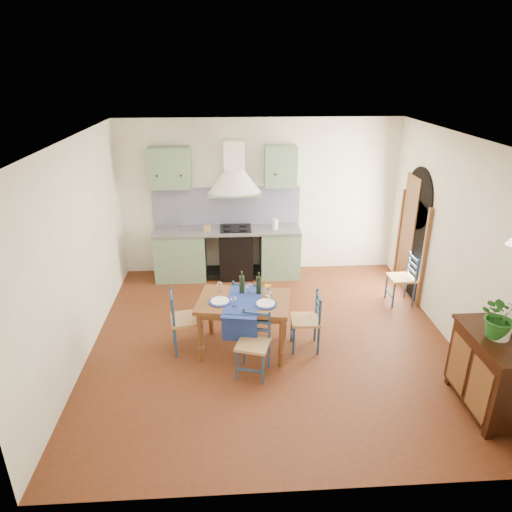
# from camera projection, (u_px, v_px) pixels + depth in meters

# --- Properties ---
(floor) EXTENTS (5.00, 5.00, 0.00)m
(floor) POSITION_uv_depth(u_px,v_px,m) (271.00, 340.00, 6.49)
(floor) COLOR #461F0F
(floor) RESTS_ON ground
(back_wall) EXTENTS (5.00, 0.96, 2.80)m
(back_wall) POSITION_uv_depth(u_px,v_px,m) (234.00, 220.00, 8.17)
(back_wall) COLOR white
(back_wall) RESTS_ON ground
(right_wall) EXTENTS (0.26, 5.00, 2.80)m
(right_wall) POSITION_uv_depth(u_px,v_px,m) (448.00, 242.00, 6.37)
(right_wall) COLOR white
(right_wall) RESTS_ON ground
(left_wall) EXTENTS (0.04, 5.00, 2.80)m
(left_wall) POSITION_uv_depth(u_px,v_px,m) (78.00, 253.00, 5.81)
(left_wall) COLOR white
(left_wall) RESTS_ON ground
(ceiling) EXTENTS (5.00, 5.00, 0.01)m
(ceiling) POSITION_uv_depth(u_px,v_px,m) (275.00, 139.00, 5.41)
(ceiling) COLOR silver
(ceiling) RESTS_ON back_wall
(dining_table) EXTENTS (1.31, 1.02, 1.08)m
(dining_table) POSITION_uv_depth(u_px,v_px,m) (244.00, 306.00, 6.03)
(dining_table) COLOR brown
(dining_table) RESTS_ON ground
(chair_near) EXTENTS (0.49, 0.49, 0.83)m
(chair_near) POSITION_uv_depth(u_px,v_px,m) (254.00, 343.00, 5.65)
(chair_near) COLOR navy
(chair_near) RESTS_ON ground
(chair_far) EXTENTS (0.48, 0.48, 0.80)m
(chair_far) POSITION_uv_depth(u_px,v_px,m) (247.00, 303.00, 6.65)
(chair_far) COLOR navy
(chair_far) RESTS_ON ground
(chair_left) EXTENTS (0.48, 0.48, 0.89)m
(chair_left) POSITION_uv_depth(u_px,v_px,m) (184.00, 320.00, 6.12)
(chair_left) COLOR navy
(chair_left) RESTS_ON ground
(chair_right) EXTENTS (0.40, 0.40, 0.82)m
(chair_right) POSITION_uv_depth(u_px,v_px,m) (308.00, 320.00, 6.17)
(chair_right) COLOR navy
(chair_right) RESTS_ON ground
(chair_spare) EXTENTS (0.39, 0.39, 0.82)m
(chair_spare) POSITION_uv_depth(u_px,v_px,m) (403.00, 278.00, 7.38)
(chair_spare) COLOR navy
(chair_spare) RESTS_ON ground
(sideboard) EXTENTS (0.50, 1.05, 0.94)m
(sideboard) POSITION_uv_depth(u_px,v_px,m) (489.00, 371.00, 5.02)
(sideboard) COLOR black
(sideboard) RESTS_ON ground
(potted_plant) EXTENTS (0.53, 0.49, 0.49)m
(potted_plant) POSITION_uv_depth(u_px,v_px,m) (502.00, 317.00, 4.78)
(potted_plant) COLOR #1D581B
(potted_plant) RESTS_ON sideboard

